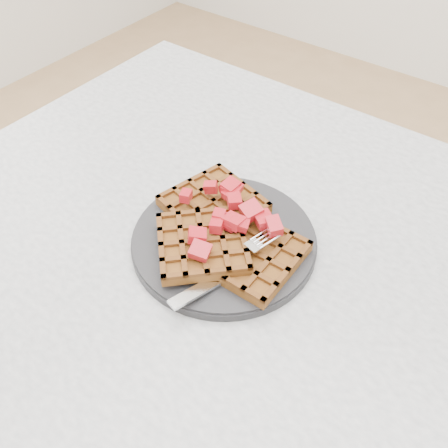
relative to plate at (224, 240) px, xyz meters
name	(u,v)px	position (x,y,z in m)	size (l,w,h in m)	color
table	(296,328)	(0.12, 0.01, -0.12)	(1.20, 0.80, 0.75)	#BCBCBA
plate	(224,240)	(0.00, 0.00, 0.00)	(0.25, 0.25, 0.02)	black
waffles	(222,232)	(0.00, 0.00, 0.02)	(0.23, 0.23, 0.03)	brown
strawberry_pile	(224,216)	(0.00, 0.00, 0.05)	(0.15, 0.15, 0.02)	#93000B
fork	(234,268)	(0.05, -0.04, 0.02)	(0.02, 0.18, 0.02)	silver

